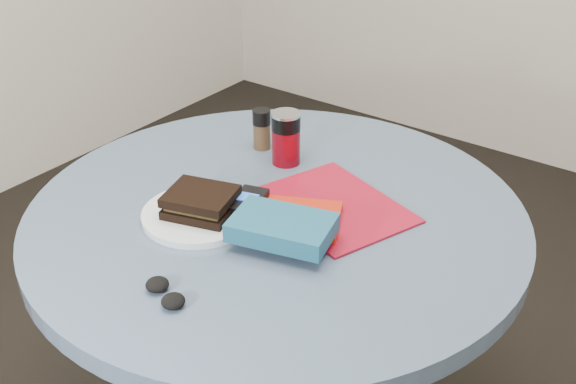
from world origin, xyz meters
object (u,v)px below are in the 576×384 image
Objects in this scene: sandwich at (201,202)px; magazine at (334,206)px; red_book at (288,218)px; soda_can at (286,138)px; mp3_player at (248,201)px; plate at (199,215)px; pepper_grinder at (262,129)px; novel at (282,227)px; headphones at (165,293)px; table at (277,275)px.

magazine is at bearing 45.73° from sandwich.
soda_can is at bearing 100.76° from red_book.
soda_can reaches higher than mp3_player.
plate reaches higher than magazine.
pepper_grinder is (-0.09, 0.32, 0.04)m from plate.
soda_can is 0.41× the size of magazine.
novel is 0.25m from headphones.
soda_can reaches higher than sandwich.
plate is 1.87× the size of soda_can.
table is 0.19m from red_book.
pepper_grinder reaches higher than red_book.
soda_can is at bearing 107.57° from mp3_player.
plate is 0.27m from magazine.
pepper_grinder is 0.93× the size of headphones.
mp3_player is (-0.08, -0.02, 0.02)m from red_book.
table is 0.30m from soda_can.
pepper_grinder reaches higher than sandwich.
red_book is 0.31m from headphones.
mp3_player is (0.16, -0.25, -0.02)m from pepper_grinder.
pepper_grinder is at bearing 110.17° from red_book.
sandwich is 0.77× the size of red_book.
red_book is at bearing 84.83° from headphones.
red_book is 1.84× the size of mp3_player.
table is at bearing 54.13° from mp3_player.
mp3_player is at bearing 143.18° from novel.
plate is 0.03m from sandwich.
sandwich is at bearing -176.57° from red_book.
novel reaches higher than table.
table is 5.05× the size of red_book.
headphones is (0.13, -0.22, 0.00)m from plate.
headphones is (-0.07, -0.41, 0.01)m from magazine.
red_book is at bearing 29.31° from plate.
headphones is at bearing -86.01° from table.
magazine is (0.19, 0.19, -0.00)m from plate.
magazine is at bearing 80.96° from headphones.
sandwich reaches higher than table.
soda_can is at bearing 120.71° from table.
red_book reaches higher than magazine.
magazine is at bearing 74.75° from novel.
pepper_grinder is at bearing 163.57° from soda_can.
pepper_grinder reaches higher than table.
plate is 0.33m from pepper_grinder.
plate is (-0.10, -0.11, 0.17)m from table.
table is 0.25m from sandwich.
table is at bearing 93.99° from headphones.
novel reaches higher than mp3_player.
magazine reaches higher than table.
sandwich is 0.25m from headphones.
sandwich is (-0.10, -0.11, 0.20)m from table.
headphones is (0.06, -0.29, -0.02)m from mp3_player.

